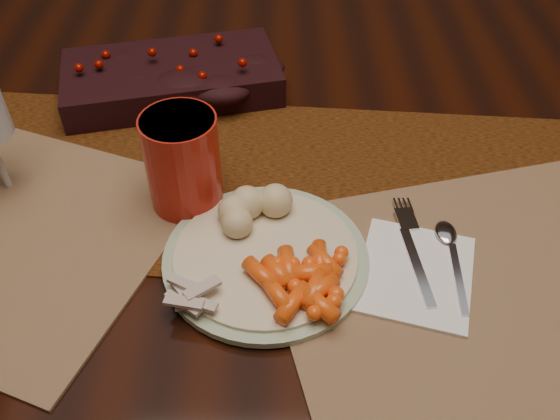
{
  "coord_description": "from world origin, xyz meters",
  "views": [
    {
      "loc": [
        -0.02,
        -0.76,
        1.29
      ],
      "look_at": [
        -0.01,
        -0.25,
        0.8
      ],
      "focal_mm": 38.0,
      "sensor_mm": 36.0,
      "label": 1
    }
  ],
  "objects_px": {
    "dining_table": "(286,274)",
    "centerpiece": "(171,73)",
    "baby_carrots": "(298,281)",
    "napkin": "(415,273)",
    "mashed_potatoes": "(255,207)",
    "dinner_plate": "(266,257)",
    "placemat_main": "(497,288)",
    "red_cup": "(183,162)",
    "turkey_shreds": "(189,295)"
  },
  "relations": [
    {
      "from": "dining_table",
      "to": "centerpiece",
      "type": "distance_m",
      "value": 0.46
    },
    {
      "from": "baby_carrots",
      "to": "napkin",
      "type": "relative_size",
      "value": 0.69
    },
    {
      "from": "mashed_potatoes",
      "to": "dining_table",
      "type": "bearing_deg",
      "value": 79.67
    },
    {
      "from": "dinner_plate",
      "to": "baby_carrots",
      "type": "bearing_deg",
      "value": -55.16
    },
    {
      "from": "placemat_main",
      "to": "napkin",
      "type": "xyz_separation_m",
      "value": [
        -0.09,
        0.02,
        0.0
      ]
    },
    {
      "from": "mashed_potatoes",
      "to": "dinner_plate",
      "type": "bearing_deg",
      "value": -75.45
    },
    {
      "from": "mashed_potatoes",
      "to": "placemat_main",
      "type": "bearing_deg",
      "value": -18.35
    },
    {
      "from": "dining_table",
      "to": "placemat_main",
      "type": "xyz_separation_m",
      "value": [
        0.23,
        -0.33,
        0.38
      ]
    },
    {
      "from": "placemat_main",
      "to": "dining_table",
      "type": "bearing_deg",
      "value": 111.59
    },
    {
      "from": "red_cup",
      "to": "centerpiece",
      "type": "bearing_deg",
      "value": 101.05
    },
    {
      "from": "dining_table",
      "to": "baby_carrots",
      "type": "relative_size",
      "value": 17.73
    },
    {
      "from": "mashed_potatoes",
      "to": "red_cup",
      "type": "bearing_deg",
      "value": 147.97
    },
    {
      "from": "dinner_plate",
      "to": "napkin",
      "type": "height_order",
      "value": "dinner_plate"
    },
    {
      "from": "dining_table",
      "to": "red_cup",
      "type": "bearing_deg",
      "value": -125.7
    },
    {
      "from": "turkey_shreds",
      "to": "napkin",
      "type": "relative_size",
      "value": 0.44
    },
    {
      "from": "dinner_plate",
      "to": "turkey_shreds",
      "type": "distance_m",
      "value": 0.11
    },
    {
      "from": "mashed_potatoes",
      "to": "napkin",
      "type": "bearing_deg",
      "value": -21.57
    },
    {
      "from": "mashed_potatoes",
      "to": "red_cup",
      "type": "distance_m",
      "value": 0.11
    },
    {
      "from": "baby_carrots",
      "to": "centerpiece",
      "type": "bearing_deg",
      "value": 114.34
    },
    {
      "from": "baby_carrots",
      "to": "placemat_main",
      "type": "bearing_deg",
      "value": 2.54
    },
    {
      "from": "turkey_shreds",
      "to": "dinner_plate",
      "type": "bearing_deg",
      "value": 39.46
    },
    {
      "from": "napkin",
      "to": "red_cup",
      "type": "distance_m",
      "value": 0.31
    },
    {
      "from": "dining_table",
      "to": "dinner_plate",
      "type": "height_order",
      "value": "dinner_plate"
    },
    {
      "from": "placemat_main",
      "to": "mashed_potatoes",
      "type": "bearing_deg",
      "value": 148.28
    },
    {
      "from": "dinner_plate",
      "to": "mashed_potatoes",
      "type": "xyz_separation_m",
      "value": [
        -0.01,
        0.05,
        0.03
      ]
    },
    {
      "from": "baby_carrots",
      "to": "turkey_shreds",
      "type": "bearing_deg",
      "value": -172.26
    },
    {
      "from": "centerpiece",
      "to": "dining_table",
      "type": "bearing_deg",
      "value": -21.99
    },
    {
      "from": "mashed_potatoes",
      "to": "turkey_shreds",
      "type": "distance_m",
      "value": 0.14
    },
    {
      "from": "dining_table",
      "to": "mashed_potatoes",
      "type": "xyz_separation_m",
      "value": [
        -0.04,
        -0.24,
        0.42
      ]
    },
    {
      "from": "placemat_main",
      "to": "red_cup",
      "type": "height_order",
      "value": "red_cup"
    },
    {
      "from": "dining_table",
      "to": "dinner_plate",
      "type": "xyz_separation_m",
      "value": [
        -0.03,
        -0.29,
        0.39
      ]
    },
    {
      "from": "dinner_plate",
      "to": "baby_carrots",
      "type": "relative_size",
      "value": 2.4
    },
    {
      "from": "baby_carrots",
      "to": "napkin",
      "type": "height_order",
      "value": "baby_carrots"
    },
    {
      "from": "placemat_main",
      "to": "baby_carrots",
      "type": "height_order",
      "value": "baby_carrots"
    },
    {
      "from": "placemat_main",
      "to": "mashed_potatoes",
      "type": "relative_size",
      "value": 5.68
    },
    {
      "from": "turkey_shreds",
      "to": "red_cup",
      "type": "height_order",
      "value": "red_cup"
    },
    {
      "from": "napkin",
      "to": "red_cup",
      "type": "bearing_deg",
      "value": 171.45
    },
    {
      "from": "dining_table",
      "to": "napkin",
      "type": "bearing_deg",
      "value": -65.7
    },
    {
      "from": "dining_table",
      "to": "baby_carrots",
      "type": "height_order",
      "value": "baby_carrots"
    },
    {
      "from": "placemat_main",
      "to": "turkey_shreds",
      "type": "xyz_separation_m",
      "value": [
        -0.35,
        -0.03,
        0.02
      ]
    },
    {
      "from": "napkin",
      "to": "red_cup",
      "type": "height_order",
      "value": "red_cup"
    },
    {
      "from": "turkey_shreds",
      "to": "dining_table",
      "type": "bearing_deg",
      "value": 72.57
    },
    {
      "from": "centerpiece",
      "to": "red_cup",
      "type": "xyz_separation_m",
      "value": [
        0.05,
        -0.26,
        0.03
      ]
    },
    {
      "from": "dining_table",
      "to": "red_cup",
      "type": "distance_m",
      "value": 0.5
    },
    {
      "from": "centerpiece",
      "to": "placemat_main",
      "type": "relative_size",
      "value": 0.67
    },
    {
      "from": "centerpiece",
      "to": "turkey_shreds",
      "type": "height_order",
      "value": "centerpiece"
    },
    {
      "from": "dinner_plate",
      "to": "mashed_potatoes",
      "type": "height_order",
      "value": "mashed_potatoes"
    },
    {
      "from": "dinner_plate",
      "to": "turkey_shreds",
      "type": "relative_size",
      "value": 3.79
    },
    {
      "from": "placemat_main",
      "to": "red_cup",
      "type": "distance_m",
      "value": 0.4
    },
    {
      "from": "dining_table",
      "to": "red_cup",
      "type": "height_order",
      "value": "red_cup"
    }
  ]
}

